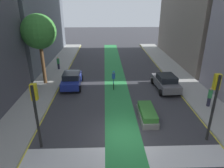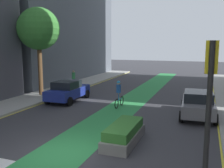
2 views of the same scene
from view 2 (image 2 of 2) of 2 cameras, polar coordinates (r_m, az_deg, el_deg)
The scene contains 9 objects.
ground_plane at distance 10.64m, azimuth -11.32°, elevation -15.18°, with size 120.00×120.00×0.00m, color #38383D.
bike_lane_paint at distance 10.66m, azimuth -11.57°, elevation -15.11°, with size 2.40×60.00×0.01m, color #2D8C47.
traffic_signal_near_right at distance 7.88m, azimuth 21.07°, elevation -0.60°, with size 0.35×0.52×4.41m.
car_grey_right_far at distance 16.08m, azimuth 18.70°, elevation -4.19°, with size 2.19×4.28×1.57m.
car_blue_left_far at distance 19.77m, azimuth -9.86°, elevation -1.47°, with size 2.12×4.25×1.57m.
cyclist_in_lane at distance 17.52m, azimuth 1.55°, elevation -2.11°, with size 0.32×1.73×1.86m.
pedestrian_sidewalk_left_a at distance 25.72m, azimuth -8.58°, elevation 1.28°, with size 0.34×0.34×1.59m.
street_tree_near at distance 21.72m, azimuth -16.12°, elevation 11.68°, with size 3.39×3.39×7.09m.
median_planter at distance 11.46m, azimuth 2.68°, elevation -11.04°, with size 1.17×3.02×0.85m.
Camera 2 is at (5.20, -8.22, 4.30)m, focal length 40.86 mm.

